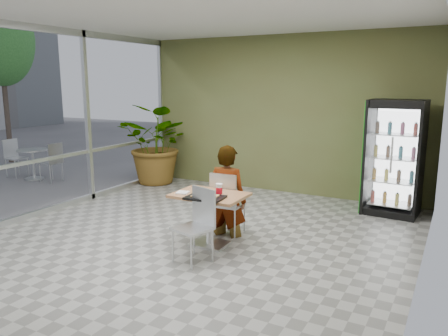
{
  "coord_description": "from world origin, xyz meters",
  "views": [
    {
      "loc": [
        3.29,
        -4.92,
        2.28
      ],
      "look_at": [
        0.22,
        0.72,
        1.0
      ],
      "focal_mm": 35.0,
      "sensor_mm": 36.0,
      "label": 1
    }
  ],
  "objects_px": {
    "beverage_fridge": "(394,158)",
    "chair_near": "(198,219)",
    "chair_far": "(226,199)",
    "soda_cup": "(219,190)",
    "dining_table": "(210,209)",
    "cafeteria_tray": "(205,197)",
    "seated_woman": "(227,200)",
    "potted_plant": "(158,144)"
  },
  "relations": [
    {
      "from": "beverage_fridge",
      "to": "chair_near",
      "type": "bearing_deg",
      "value": -115.7
    },
    {
      "from": "chair_far",
      "to": "soda_cup",
      "type": "bearing_deg",
      "value": 105.2
    },
    {
      "from": "chair_near",
      "to": "dining_table",
      "type": "bearing_deg",
      "value": 120.39
    },
    {
      "from": "chair_far",
      "to": "cafeteria_tray",
      "type": "distance_m",
      "value": 0.75
    },
    {
      "from": "seated_woman",
      "to": "beverage_fridge",
      "type": "distance_m",
      "value": 3.09
    },
    {
      "from": "cafeteria_tray",
      "to": "chair_near",
      "type": "bearing_deg",
      "value": -78.48
    },
    {
      "from": "chair_far",
      "to": "beverage_fridge",
      "type": "xyz_separation_m",
      "value": [
        2.01,
        2.35,
        0.43
      ]
    },
    {
      "from": "cafeteria_tray",
      "to": "beverage_fridge",
      "type": "height_order",
      "value": "beverage_fridge"
    },
    {
      "from": "dining_table",
      "to": "chair_far",
      "type": "relative_size",
      "value": 1.04
    },
    {
      "from": "potted_plant",
      "to": "beverage_fridge",
      "type": "bearing_deg",
      "value": 0.64
    },
    {
      "from": "chair_far",
      "to": "chair_near",
      "type": "bearing_deg",
      "value": 94.4
    },
    {
      "from": "dining_table",
      "to": "potted_plant",
      "type": "height_order",
      "value": "potted_plant"
    },
    {
      "from": "dining_table",
      "to": "chair_near",
      "type": "distance_m",
      "value": 0.52
    },
    {
      "from": "seated_woman",
      "to": "chair_near",
      "type": "bearing_deg",
      "value": 94.33
    },
    {
      "from": "cafeteria_tray",
      "to": "beverage_fridge",
      "type": "distance_m",
      "value": 3.64
    },
    {
      "from": "potted_plant",
      "to": "chair_far",
      "type": "bearing_deg",
      "value": -37.83
    },
    {
      "from": "cafeteria_tray",
      "to": "potted_plant",
      "type": "bearing_deg",
      "value": 135.17
    },
    {
      "from": "dining_table",
      "to": "chair_far",
      "type": "distance_m",
      "value": 0.47
    },
    {
      "from": "chair_far",
      "to": "cafeteria_tray",
      "type": "xyz_separation_m",
      "value": [
        0.07,
        -0.72,
        0.2
      ]
    },
    {
      "from": "seated_woman",
      "to": "dining_table",
      "type": "bearing_deg",
      "value": 87.58
    },
    {
      "from": "cafeteria_tray",
      "to": "beverage_fridge",
      "type": "xyz_separation_m",
      "value": [
        1.94,
        3.07,
        0.23
      ]
    },
    {
      "from": "chair_far",
      "to": "chair_near",
      "type": "xyz_separation_m",
      "value": [
        0.13,
        -0.98,
        -0.01
      ]
    },
    {
      "from": "beverage_fridge",
      "to": "dining_table",
      "type": "bearing_deg",
      "value": -121.66
    },
    {
      "from": "beverage_fridge",
      "to": "cafeteria_tray",
      "type": "bearing_deg",
      "value": -118.5
    },
    {
      "from": "cafeteria_tray",
      "to": "soda_cup",
      "type": "bearing_deg",
      "value": 67.77
    },
    {
      "from": "seated_woman",
      "to": "potted_plant",
      "type": "bearing_deg",
      "value": -40.21
    },
    {
      "from": "chair_near",
      "to": "seated_woman",
      "type": "relative_size",
      "value": 0.57
    },
    {
      "from": "chair_far",
      "to": "seated_woman",
      "type": "bearing_deg",
      "value": -87.11
    },
    {
      "from": "dining_table",
      "to": "potted_plant",
      "type": "relative_size",
      "value": 0.55
    },
    {
      "from": "soda_cup",
      "to": "beverage_fridge",
      "type": "bearing_deg",
      "value": 57.06
    },
    {
      "from": "seated_woman",
      "to": "cafeteria_tray",
      "type": "height_order",
      "value": "seated_woman"
    },
    {
      "from": "chair_far",
      "to": "soda_cup",
      "type": "distance_m",
      "value": 0.59
    },
    {
      "from": "seated_woman",
      "to": "cafeteria_tray",
      "type": "distance_m",
      "value": 0.8
    },
    {
      "from": "chair_far",
      "to": "cafeteria_tray",
      "type": "bearing_deg",
      "value": 92.84
    },
    {
      "from": "cafeteria_tray",
      "to": "dining_table",
      "type": "bearing_deg",
      "value": 106.76
    },
    {
      "from": "soda_cup",
      "to": "beverage_fridge",
      "type": "relative_size",
      "value": 0.08
    },
    {
      "from": "chair_near",
      "to": "cafeteria_tray",
      "type": "bearing_deg",
      "value": 117.86
    },
    {
      "from": "dining_table",
      "to": "cafeteria_tray",
      "type": "xyz_separation_m",
      "value": [
        0.07,
        -0.24,
        0.23
      ]
    },
    {
      "from": "dining_table",
      "to": "seated_woman",
      "type": "height_order",
      "value": "seated_woman"
    },
    {
      "from": "beverage_fridge",
      "to": "potted_plant",
      "type": "relative_size",
      "value": 1.1
    },
    {
      "from": "soda_cup",
      "to": "seated_woman",
      "type": "bearing_deg",
      "value": 107.06
    },
    {
      "from": "chair_far",
      "to": "potted_plant",
      "type": "distance_m",
      "value": 3.76
    }
  ]
}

